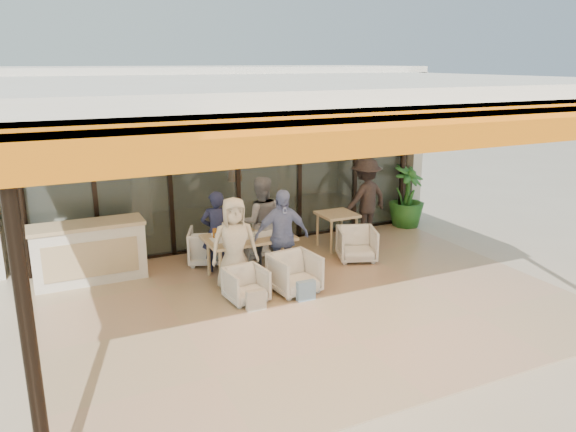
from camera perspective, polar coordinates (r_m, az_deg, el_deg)
name	(u,v)px	position (r m, az deg, el deg)	size (l,w,h in m)	color
ground	(307,301)	(8.91, 1.92, -8.63)	(70.00, 70.00, 0.00)	#C6B293
terrace_floor	(307,301)	(8.91, 1.92, -8.60)	(8.00, 6.00, 0.01)	tan
terrace_structure	(318,90)	(7.91, 3.04, 12.65)	(8.00, 6.00, 3.40)	silver
glass_storefront	(238,169)	(11.07, -5.15, 4.81)	(8.08, 0.10, 3.20)	#9EADA3
interior_block	(202,125)	(13.16, -8.75, 9.17)	(9.05, 3.62, 3.52)	silver
host_counter	(89,252)	(10.04, -19.56, -3.48)	(1.85, 0.65, 1.04)	silver
dining_table	(248,239)	(9.64, -4.10, -2.37)	(1.50, 0.90, 0.93)	#D2AF80
chair_far_left	(209,244)	(10.47, -8.06, -2.88)	(0.72, 0.67, 0.74)	white
chair_far_right	(251,241)	(10.74, -3.77, -2.55)	(0.62, 0.58, 0.64)	white
chair_near_left	(246,283)	(8.80, -4.27, -6.85)	(0.59, 0.55, 0.60)	white
chair_near_right	(295,272)	(9.09, 0.68, -5.67)	(0.70, 0.65, 0.72)	white
diner_navy	(217,232)	(9.90, -7.26, -1.66)	(0.54, 0.36, 1.48)	#191D37
diner_grey	(261,222)	(10.15, -2.78, -0.59)	(0.81, 0.63, 1.66)	slate
diner_cream	(234,245)	(9.07, -5.48, -2.94)	(0.76, 0.50, 1.57)	beige
diner_periwinkle	(282,237)	(9.37, -0.65, -2.11)	(0.95, 0.39, 1.62)	#6877AE
tote_bag_cream	(256,301)	(8.51, -3.27, -8.60)	(0.30, 0.10, 0.34)	silver
tote_bag_blue	(306,291)	(8.83, 1.83, -7.65)	(0.30, 0.10, 0.34)	#99BFD8
side_table	(337,218)	(11.12, 4.99, -0.23)	(0.70, 0.70, 0.74)	#D2AF80
side_chair	(357,243)	(10.59, 7.00, -2.71)	(0.69, 0.64, 0.71)	white
standing_woman	(365,199)	(11.83, 7.87, 1.76)	(1.11, 0.64, 1.72)	black
potted_palm	(407,196)	(12.85, 11.99, 1.96)	(0.79, 0.79, 1.41)	#1E5919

